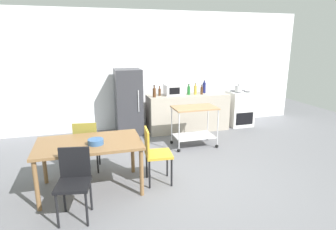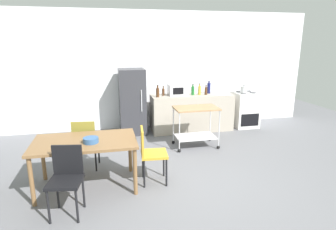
# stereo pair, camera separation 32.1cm
# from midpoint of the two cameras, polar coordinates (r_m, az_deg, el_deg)

# --- Properties ---
(ground_plane) EXTENTS (12.00, 12.00, 0.00)m
(ground_plane) POSITION_cam_midpoint_polar(r_m,az_deg,el_deg) (4.63, 2.46, -13.32)
(ground_plane) COLOR slate
(back_wall) EXTENTS (8.40, 0.12, 2.90)m
(back_wall) POSITION_cam_midpoint_polar(r_m,az_deg,el_deg) (7.22, -5.66, 8.88)
(back_wall) COLOR white
(back_wall) RESTS_ON ground_plane
(kitchen_counter) EXTENTS (2.00, 0.64, 0.90)m
(kitchen_counter) POSITION_cam_midpoint_polar(r_m,az_deg,el_deg) (7.05, 2.67, 0.54)
(kitchen_counter) COLOR #A89E8E
(kitchen_counter) RESTS_ON ground_plane
(dining_table) EXTENTS (1.50, 0.90, 0.75)m
(dining_table) POSITION_cam_midpoint_polar(r_m,az_deg,el_deg) (4.35, -17.64, -6.24)
(dining_table) COLOR brown
(dining_table) RESTS_ON ground_plane
(chair_mustard) EXTENTS (0.43, 0.43, 0.89)m
(chair_mustard) POSITION_cam_midpoint_polar(r_m,az_deg,el_deg) (4.41, -4.85, -7.41)
(chair_mustard) COLOR gold
(chair_mustard) RESTS_ON ground_plane
(chair_black) EXTENTS (0.46, 0.46, 0.89)m
(chair_black) POSITION_cam_midpoint_polar(r_m,az_deg,el_deg) (3.83, -20.77, -11.95)
(chair_black) COLOR black
(chair_black) RESTS_ON ground_plane
(chair_olive) EXTENTS (0.45, 0.45, 0.89)m
(chair_olive) POSITION_cam_midpoint_polar(r_m,az_deg,el_deg) (5.01, -17.86, -5.32)
(chair_olive) COLOR olive
(chair_olive) RESTS_ON ground_plane
(stove_oven) EXTENTS (0.60, 0.61, 0.92)m
(stove_oven) POSITION_cam_midpoint_polar(r_m,az_deg,el_deg) (7.65, 12.96, 1.32)
(stove_oven) COLOR white
(stove_oven) RESTS_ON ground_plane
(refrigerator) EXTENTS (0.60, 0.63, 1.55)m
(refrigerator) POSITION_cam_midpoint_polar(r_m,az_deg,el_deg) (6.76, -9.30, 2.56)
(refrigerator) COLOR #333338
(refrigerator) RESTS_ON ground_plane
(kitchen_cart) EXTENTS (0.91, 0.57, 0.85)m
(kitchen_cart) POSITION_cam_midpoint_polar(r_m,az_deg,el_deg) (5.92, 3.80, -1.00)
(kitchen_cart) COLOR #A37A51
(kitchen_cart) RESTS_ON ground_plane
(bottle_olive_oil) EXTENTS (0.08, 0.08, 0.28)m
(bottle_olive_oil) POSITION_cam_midpoint_polar(r_m,az_deg,el_deg) (6.61, -4.17, 4.57)
(bottle_olive_oil) COLOR #4C2D19
(bottle_olive_oil) RESTS_ON kitchen_counter
(bottle_soy_sauce) EXTENTS (0.06, 0.06, 0.24)m
(bottle_soy_sauce) POSITION_cam_midpoint_polar(r_m,az_deg,el_deg) (6.81, -3.07, 4.69)
(bottle_soy_sauce) COLOR #4C2D19
(bottle_soy_sauce) RESTS_ON kitchen_counter
(microwave) EXTENTS (0.46, 0.35, 0.26)m
(microwave) POSITION_cam_midpoint_polar(r_m,az_deg,el_deg) (6.87, -0.11, 5.12)
(microwave) COLOR silver
(microwave) RESTS_ON kitchen_counter
(bottle_sesame_oil) EXTENTS (0.08, 0.08, 0.26)m
(bottle_sesame_oil) POSITION_cam_midpoint_polar(r_m,az_deg,el_deg) (6.92, 2.87, 5.00)
(bottle_sesame_oil) COLOR #1E6628
(bottle_sesame_oil) RESTS_ON kitchen_counter
(bottle_sparkling_water) EXTENTS (0.07, 0.07, 0.28)m
(bottle_sparkling_water) POSITION_cam_midpoint_polar(r_m,az_deg,el_deg) (6.95, 4.21, 5.07)
(bottle_sparkling_water) COLOR gold
(bottle_sparkling_water) RESTS_ON kitchen_counter
(bottle_wine) EXTENTS (0.06, 0.06, 0.24)m
(bottle_wine) POSITION_cam_midpoint_polar(r_m,az_deg,el_deg) (6.99, 5.49, 4.95)
(bottle_wine) COLOR #4C2D19
(bottle_wine) RESTS_ON kitchen_counter
(bottle_hot_sauce) EXTENTS (0.08, 0.08, 0.32)m
(bottle_hot_sauce) POSITION_cam_midpoint_polar(r_m,az_deg,el_deg) (7.19, 6.02, 5.52)
(bottle_hot_sauce) COLOR navy
(bottle_hot_sauce) RESTS_ON kitchen_counter
(fruit_bowl) EXTENTS (0.22, 0.22, 0.08)m
(fruit_bowl) POSITION_cam_midpoint_polar(r_m,az_deg,el_deg) (4.19, -16.52, -5.21)
(fruit_bowl) COLOR #33598C
(fruit_bowl) RESTS_ON dining_table
(kettle) EXTENTS (0.24, 0.17, 0.19)m
(kettle) POSITION_cam_midpoint_polar(r_m,az_deg,el_deg) (7.40, 12.77, 5.23)
(kettle) COLOR silver
(kettle) RESTS_ON stove_oven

